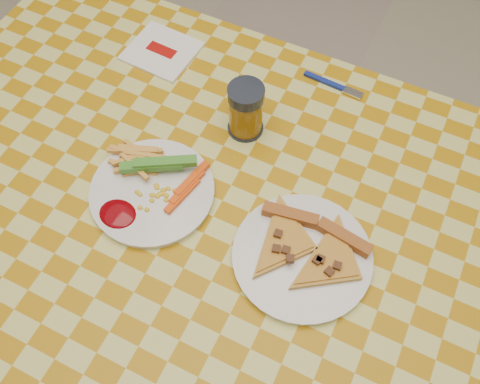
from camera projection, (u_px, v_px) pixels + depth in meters
name	position (u px, v px, depth m)	size (l,w,h in m)	color
ground	(224.00, 337.00, 1.57)	(8.00, 8.00, 0.00)	#BFAC9A
table	(215.00, 235.00, 0.98)	(1.28, 0.88, 0.76)	silver
plate_left	(152.00, 192.00, 0.94)	(0.21, 0.21, 0.01)	white
plate_right	(302.00, 257.00, 0.87)	(0.22, 0.22, 0.01)	white
fries_veggies	(152.00, 178.00, 0.93)	(0.20, 0.18, 0.04)	gold
pizza_slices	(308.00, 247.00, 0.87)	(0.22, 0.20, 0.02)	gold
drink_glass	(246.00, 110.00, 0.97)	(0.07, 0.07, 0.11)	black
napkin	(162.00, 51.00, 1.11)	(0.14, 0.13, 0.01)	white
fork	(334.00, 85.00, 1.06)	(0.13, 0.02, 0.01)	navy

